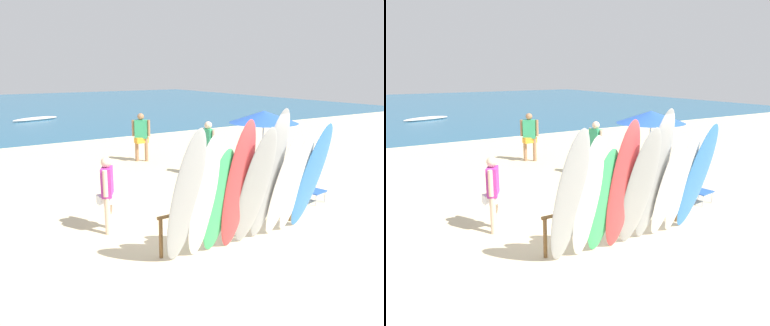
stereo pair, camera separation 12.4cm
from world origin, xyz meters
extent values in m
plane|color=beige|center=(0.00, 14.00, 0.00)|extent=(60.00, 60.00, 0.00)
cylinder|color=brown|center=(-1.61, 0.00, 0.37)|extent=(0.07, 0.07, 0.74)
cylinder|color=brown|center=(1.61, 0.00, 0.37)|extent=(0.07, 0.07, 0.74)
cylinder|color=brown|center=(0.00, 0.00, 0.74)|extent=(3.34, 0.06, 0.06)
ellipsoid|color=#999EA3|center=(-1.45, -0.56, 1.21)|extent=(0.64, 0.87, 2.42)
ellipsoid|color=white|center=(-1.07, -0.52, 1.13)|extent=(0.48, 0.68, 2.26)
ellipsoid|color=#38B266|center=(-0.70, -0.45, 1.00)|extent=(0.62, 0.63, 1.99)
ellipsoid|color=#D13D42|center=(-0.38, -0.57, 1.24)|extent=(0.56, 0.75, 2.48)
ellipsoid|color=#999EA3|center=(-0.04, -0.64, 1.17)|extent=(0.65, 0.93, 2.34)
ellipsoid|color=#999EA3|center=(0.37, -0.56, 1.31)|extent=(0.56, 0.78, 2.61)
ellipsoid|color=white|center=(0.73, -0.58, 1.07)|extent=(0.52, 0.73, 2.14)
ellipsoid|color=white|center=(1.13, -0.55, 1.09)|extent=(0.55, 0.72, 2.18)
ellipsoid|color=#337AD1|center=(1.49, -0.59, 1.14)|extent=(0.57, 0.80, 2.28)
cylinder|color=beige|center=(2.32, 3.95, 0.41)|extent=(0.13, 0.13, 0.82)
cylinder|color=beige|center=(2.30, 4.29, 0.41)|extent=(0.13, 0.13, 0.82)
cube|color=#2D4CB2|center=(2.31, 4.12, 0.76)|extent=(0.44, 0.27, 0.20)
cube|color=#33A36B|center=(2.31, 4.12, 1.15)|extent=(0.25, 0.44, 0.65)
sphere|color=beige|center=(2.31, 4.12, 1.59)|extent=(0.23, 0.23, 0.23)
cylinder|color=beige|center=(2.33, 3.85, 1.18)|extent=(0.10, 0.10, 0.57)
cylinder|color=beige|center=(2.29, 4.39, 1.18)|extent=(0.10, 0.10, 0.57)
cylinder|color=#9E704C|center=(1.61, 6.96, 0.42)|extent=(0.13, 0.13, 0.84)
cylinder|color=#9E704C|center=(1.32, 7.17, 0.42)|extent=(0.13, 0.13, 0.84)
cube|color=orange|center=(1.47, 7.07, 0.77)|extent=(0.45, 0.28, 0.20)
cube|color=#33A36B|center=(1.47, 7.07, 1.17)|extent=(0.48, 0.44, 0.66)
sphere|color=#9E704C|center=(1.47, 7.07, 1.62)|extent=(0.24, 0.24, 0.24)
cylinder|color=#9E704C|center=(1.69, 6.90, 1.21)|extent=(0.10, 0.10, 0.59)
cylinder|color=#9E704C|center=(1.24, 7.23, 1.21)|extent=(0.10, 0.10, 0.59)
cylinder|color=beige|center=(-1.85, 1.76, 0.38)|extent=(0.12, 0.12, 0.76)
cylinder|color=beige|center=(-2.01, 1.49, 0.38)|extent=(0.12, 0.12, 0.76)
cube|color=silver|center=(-1.93, 1.63, 0.70)|extent=(0.41, 0.25, 0.18)
cube|color=#B23399|center=(-1.93, 1.63, 1.05)|extent=(0.37, 0.44, 0.59)
sphere|color=beige|center=(-1.93, 1.63, 1.46)|extent=(0.21, 0.21, 0.21)
cylinder|color=beige|center=(-1.81, 1.85, 1.09)|extent=(0.09, 0.09, 0.53)
cylinder|color=beige|center=(-2.05, 1.41, 1.09)|extent=(0.09, 0.09, 0.53)
cylinder|color=#B7B7BC|center=(2.86, 0.34, 0.14)|extent=(0.02, 0.02, 0.28)
cylinder|color=#B7B7BC|center=(3.27, 0.41, 0.14)|extent=(0.02, 0.02, 0.28)
cylinder|color=#B7B7BC|center=(2.80, 0.71, 0.14)|extent=(0.02, 0.02, 0.28)
cylinder|color=#B7B7BC|center=(3.21, 0.78, 0.14)|extent=(0.02, 0.02, 0.28)
cube|color=blue|center=(3.03, 0.56, 0.30)|extent=(0.57, 0.53, 0.03)
cube|color=blue|center=(2.97, 0.92, 0.54)|extent=(0.55, 0.39, 0.49)
cylinder|color=silver|center=(2.48, 1.88, 1.06)|extent=(0.04, 0.04, 2.13)
cone|color=blue|center=(2.48, 1.88, 2.05)|extent=(1.79, 1.79, 0.31)
ellipsoid|color=silver|center=(0.84, 21.44, 0.11)|extent=(3.11, 1.45, 0.25)
camera|label=1|loc=(-4.67, -5.69, 3.24)|focal=37.12mm
camera|label=2|loc=(-4.56, -5.76, 3.24)|focal=37.12mm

